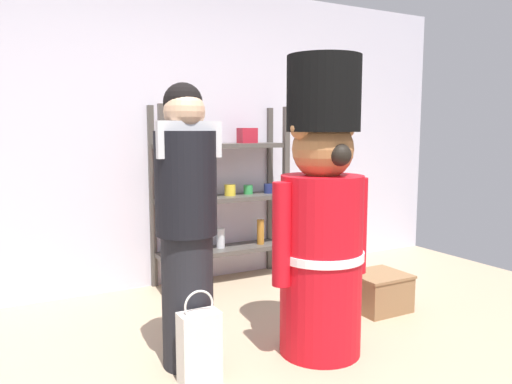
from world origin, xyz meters
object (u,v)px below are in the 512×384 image
(merchandise_shelf, at_px, (221,195))
(display_crate, at_px, (378,292))
(teddy_bear_guard, at_px, (322,218))
(shopping_bag, at_px, (199,346))
(person_shopper, at_px, (186,221))

(merchandise_shelf, height_order, display_crate, merchandise_shelf)
(teddy_bear_guard, xyz_separation_m, shopping_bag, (-0.79, 0.00, -0.63))
(person_shopper, xyz_separation_m, display_crate, (1.58, 0.15, -0.70))
(merchandise_shelf, distance_m, teddy_bear_guard, 1.62)
(shopping_bag, bearing_deg, person_shopper, 84.05)
(teddy_bear_guard, xyz_separation_m, person_shopper, (-0.77, 0.23, 0.01))
(teddy_bear_guard, distance_m, person_shopper, 0.80)
(person_shopper, xyz_separation_m, shopping_bag, (-0.02, -0.23, -0.64))
(teddy_bear_guard, relative_size, shopping_bag, 3.46)
(merchandise_shelf, height_order, person_shopper, person_shopper)
(merchandise_shelf, relative_size, display_crate, 3.84)
(merchandise_shelf, distance_m, shopping_bag, 1.93)
(display_crate, bearing_deg, merchandise_shelf, 120.60)
(merchandise_shelf, xyz_separation_m, teddy_bear_guard, (-0.09, -1.61, 0.05))
(teddy_bear_guard, bearing_deg, person_shopper, 163.44)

